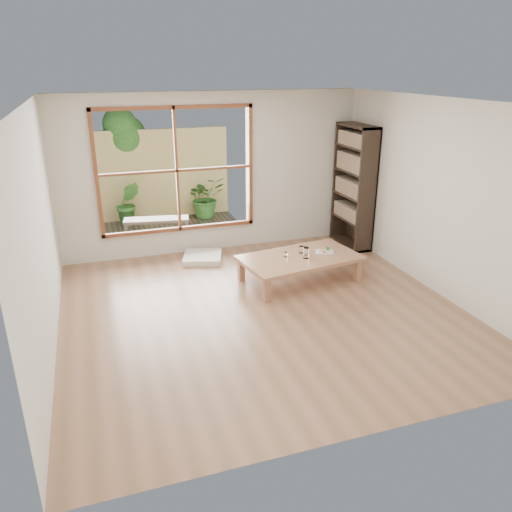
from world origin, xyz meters
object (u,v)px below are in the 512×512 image
Objects in this scene: low_table at (300,259)px; bookshelf at (354,187)px; garden_bench at (157,222)px; food_tray at (325,251)px.

bookshelf reaches higher than low_table.
bookshelf reaches higher than garden_bench.
food_tray is at bearing -3.68° from low_table.
bookshelf is 1.67m from food_tray.
food_tray is (0.42, 0.04, 0.06)m from low_table.
low_table is 5.98× the size of food_tray.
food_tray is (-1.05, -1.13, -0.64)m from bookshelf.
garden_bench is (-1.72, 2.53, 0.00)m from low_table.
garden_bench is (-3.19, 1.36, -0.71)m from bookshelf.
low_table is at bearing -141.64° from bookshelf.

